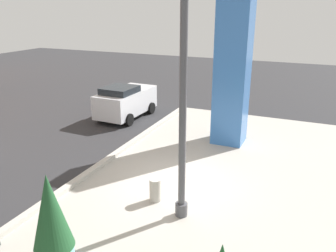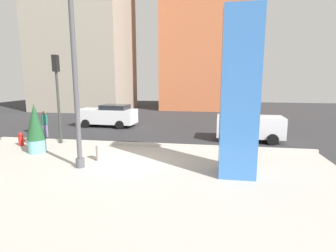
{
  "view_description": "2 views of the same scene",
  "coord_description": "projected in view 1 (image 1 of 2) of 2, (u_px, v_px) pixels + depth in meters",
  "views": [
    {
      "loc": [
        -9.93,
        -4.12,
        5.82
      ],
      "look_at": [
        1.61,
        0.97,
        1.45
      ],
      "focal_mm": 37.18,
      "sensor_mm": 36.0,
      "label": 1
    },
    {
      "loc": [
        3.67,
        -10.85,
        3.65
      ],
      "look_at": [
        1.7,
        0.93,
        1.55
      ],
      "focal_mm": 28.33,
      "sensor_mm": 36.0,
      "label": 2
    }
  ],
  "objects": [
    {
      "name": "concrete_bollard",
      "position": [
        155.0,
        190.0,
        10.86
      ],
      "size": [
        0.36,
        0.36,
        0.75
      ],
      "primitive_type": "cylinder",
      "color": "#B2ADA3",
      "rests_on": "ground_plane"
    },
    {
      "name": "lamp_post",
      "position": [
        183.0,
        97.0,
        9.04
      ],
      "size": [
        0.44,
        0.44,
        7.33
      ],
      "color": "#4C4C51",
      "rests_on": "ground_plane"
    },
    {
      "name": "plaza_pavement",
      "position": [
        232.0,
        195.0,
        11.3
      ],
      "size": [
        18.0,
        10.0,
        0.02
      ],
      "primitive_type": "cube",
      "color": "#ADA89E",
      "rests_on": "ground_plane"
    },
    {
      "name": "curb_strip",
      "position": [
        99.0,
        165.0,
        13.22
      ],
      "size": [
        18.0,
        0.24,
        0.16
      ],
      "primitive_type": "cube",
      "color": "#B7B2A8",
      "rests_on": "ground_plane"
    },
    {
      "name": "car_intersection",
      "position": [
        126.0,
        101.0,
        18.87
      ],
      "size": [
        3.89,
        2.09,
        1.82
      ],
      "color": "silver",
      "rests_on": "ground_plane"
    },
    {
      "name": "ground_plane",
      "position": [
        81.0,
        163.0,
        13.59
      ],
      "size": [
        60.0,
        60.0,
        0.0
      ],
      "primitive_type": "plane",
      "color": "#2D2D30"
    },
    {
      "name": "art_pillar_blue",
      "position": [
        232.0,
        74.0,
        14.8
      ],
      "size": [
        1.35,
        1.35,
        6.17
      ],
      "primitive_type": "cube",
      "color": "#3870BC",
      "rests_on": "ground_plane"
    },
    {
      "name": "potted_plant_curbside",
      "position": [
        52.0,
        224.0,
        7.66
      ],
      "size": [
        0.92,
        0.92,
        2.49
      ],
      "color": "#6BB2B2",
      "rests_on": "ground_plane"
    }
  ]
}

